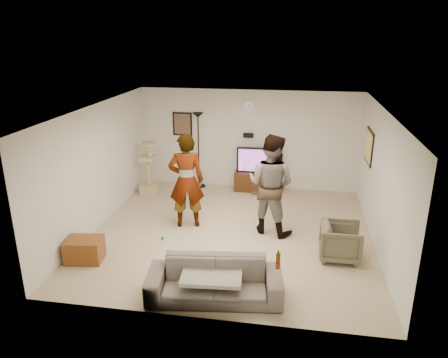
% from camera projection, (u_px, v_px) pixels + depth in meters
% --- Properties ---
extents(floor, '(5.50, 5.50, 0.02)m').
position_uv_depth(floor, '(232.00, 233.00, 8.66)').
color(floor, tan).
rests_on(floor, ground).
extents(ceiling, '(5.50, 5.50, 0.02)m').
position_uv_depth(ceiling, '(233.00, 109.00, 7.83)').
color(ceiling, silver).
rests_on(ceiling, wall_back).
extents(wall_back, '(5.50, 0.04, 2.50)m').
position_uv_depth(wall_back, '(249.00, 140.00, 10.81)').
color(wall_back, silver).
rests_on(wall_back, floor).
extents(wall_front, '(5.50, 0.04, 2.50)m').
position_uv_depth(wall_front, '(201.00, 239.00, 5.69)').
color(wall_front, silver).
rests_on(wall_front, floor).
extents(wall_left, '(0.04, 5.50, 2.50)m').
position_uv_depth(wall_left, '(98.00, 167.00, 8.68)').
color(wall_left, silver).
rests_on(wall_left, floor).
extents(wall_right, '(0.04, 5.50, 2.50)m').
position_uv_depth(wall_right, '(382.00, 182.00, 7.81)').
color(wall_right, silver).
rests_on(wall_right, floor).
extents(wall_clock, '(0.26, 0.04, 0.26)m').
position_uv_depth(wall_clock, '(249.00, 106.00, 10.50)').
color(wall_clock, white).
rests_on(wall_clock, wall_back).
extents(wall_speaker, '(0.25, 0.10, 0.10)m').
position_uv_depth(wall_speaker, '(248.00, 135.00, 10.71)').
color(wall_speaker, black).
rests_on(wall_speaker, wall_back).
extents(picture_back, '(0.42, 0.03, 0.52)m').
position_uv_depth(picture_back, '(182.00, 124.00, 10.94)').
color(picture_back, brown).
rests_on(picture_back, wall_back).
extents(picture_right, '(0.03, 0.78, 0.62)m').
position_uv_depth(picture_right, '(369.00, 146.00, 9.22)').
color(picture_right, '#F5E162').
rests_on(picture_right, wall_right).
extents(tv_stand, '(1.16, 0.45, 0.48)m').
position_uv_depth(tv_stand, '(258.00, 181.00, 10.87)').
color(tv_stand, '#381F0D').
rests_on(tv_stand, floor).
extents(console_box, '(0.40, 0.30, 0.07)m').
position_uv_depth(console_box, '(260.00, 195.00, 10.55)').
color(console_box, silver).
rests_on(console_box, floor).
extents(tv, '(1.07, 0.08, 0.64)m').
position_uv_depth(tv, '(258.00, 160.00, 10.68)').
color(tv, black).
rests_on(tv, tv_stand).
extents(tv_screen, '(0.99, 0.01, 0.56)m').
position_uv_depth(tv_screen, '(258.00, 161.00, 10.64)').
color(tv_screen, '#CD554B').
rests_on(tv_screen, tv).
extents(floor_lamp, '(0.32, 0.32, 1.93)m').
position_uv_depth(floor_lamp, '(199.00, 151.00, 10.91)').
color(floor_lamp, black).
rests_on(floor_lamp, floor).
extents(cat_tree, '(0.46, 0.46, 1.31)m').
position_uv_depth(cat_tree, '(148.00, 167.00, 10.61)').
color(cat_tree, tan).
rests_on(cat_tree, floor).
extents(person_left, '(0.81, 0.63, 1.97)m').
position_uv_depth(person_left, '(186.00, 181.00, 8.68)').
color(person_left, '#9C9AAB').
rests_on(person_left, floor).
extents(person_right, '(1.19, 1.07, 2.01)m').
position_uv_depth(person_right, '(271.00, 184.00, 8.41)').
color(person_right, '#4464A0').
rests_on(person_right, floor).
extents(sofa, '(2.12, 1.05, 0.59)m').
position_uv_depth(sofa, '(215.00, 280.00, 6.48)').
color(sofa, '#665D54').
rests_on(sofa, floor).
extents(throw_blanket, '(0.96, 0.77, 0.06)m').
position_uv_depth(throw_blanket, '(212.00, 274.00, 6.45)').
color(throw_blanket, '#AFA995').
rests_on(throw_blanket, sofa).
extents(beer_bottle, '(0.06, 0.06, 0.25)m').
position_uv_depth(beer_bottle, '(278.00, 261.00, 6.19)').
color(beer_bottle, '#4B2405').
rests_on(beer_bottle, sofa).
extents(armchair, '(0.73, 0.71, 0.65)m').
position_uv_depth(armchair, '(341.00, 242.00, 7.60)').
color(armchair, brown).
rests_on(armchair, floor).
extents(side_table, '(0.68, 0.55, 0.41)m').
position_uv_depth(side_table, '(85.00, 250.00, 7.56)').
color(side_table, brown).
rests_on(side_table, floor).
extents(toy_ball, '(0.06, 0.06, 0.06)m').
position_uv_depth(toy_ball, '(163.00, 238.00, 8.37)').
color(toy_ball, '#037F71').
rests_on(toy_ball, floor).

